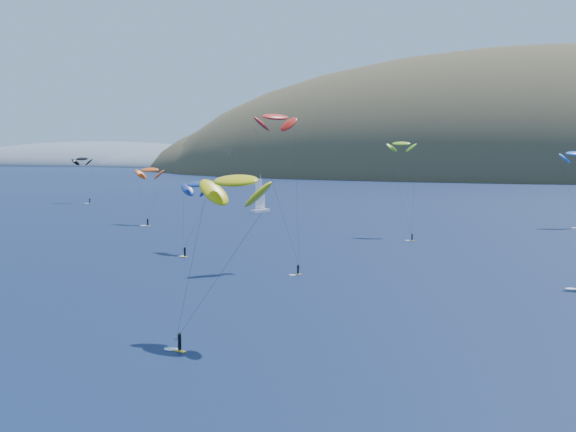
% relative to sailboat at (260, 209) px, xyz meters
% --- Properties ---
extents(ground, '(2800.00, 2800.00, 0.00)m').
position_rel_sailboat_xyz_m(ground, '(56.60, -187.26, -0.97)').
color(ground, black).
rests_on(ground, ground).
extents(island, '(730.00, 300.00, 210.00)m').
position_rel_sailboat_xyz_m(island, '(96.00, 375.10, -11.71)').
color(island, '#3D3526').
rests_on(island, ground).
extents(headland, '(460.00, 250.00, 60.00)m').
position_rel_sailboat_xyz_m(headland, '(-388.66, 562.81, -4.33)').
color(headland, slate).
rests_on(headland, ground).
extents(sailboat, '(10.08, 8.78, 12.09)m').
position_rel_sailboat_xyz_m(sailboat, '(0.00, 0.00, 0.00)').
color(sailboat, silver).
rests_on(sailboat, ground).
extents(kitesurfer_1, '(8.43, 9.15, 16.89)m').
position_rel_sailboat_xyz_m(kitesurfer_1, '(-15.00, -43.99, 13.55)').
color(kitesurfer_1, yellow).
rests_on(kitesurfer_1, ground).
extents(kitesurfer_2, '(9.97, 11.90, 19.80)m').
position_rel_sailboat_xyz_m(kitesurfer_2, '(57.76, -156.45, 16.25)').
color(kitesurfer_2, yellow).
rests_on(kitesurfer_2, ground).
extents(kitesurfer_3, '(8.93, 13.37, 23.42)m').
position_rel_sailboat_xyz_m(kitesurfer_3, '(54.95, -49.59, 20.54)').
color(kitesurfer_3, yellow).
rests_on(kitesurfer_3, ground).
extents(kitesurfer_4, '(9.16, 7.70, 21.39)m').
position_rel_sailboat_xyz_m(kitesurfer_4, '(94.05, -15.00, 18.04)').
color(kitesurfer_4, yellow).
rests_on(kitesurfer_4, ground).
extents(kitesurfer_9, '(11.02, 12.05, 28.23)m').
position_rel_sailboat_xyz_m(kitesurfer_9, '(44.24, -106.75, 24.97)').
color(kitesurfer_9, yellow).
rests_on(kitesurfer_9, ground).
extents(kitesurfer_10, '(8.79, 12.34, 15.66)m').
position_rel_sailboat_xyz_m(kitesurfer_10, '(22.36, -92.68, 12.43)').
color(kitesurfer_10, yellow).
rests_on(kitesurfer_10, ground).
extents(kitesurfer_12, '(10.78, 7.18, 18.41)m').
position_rel_sailboat_xyz_m(kitesurfer_12, '(-78.56, 19.79, 15.21)').
color(kitesurfer_12, yellow).
rests_on(kitesurfer_12, ground).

